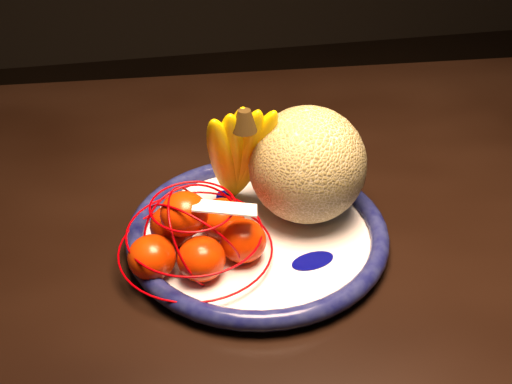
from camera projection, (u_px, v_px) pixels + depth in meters
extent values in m
cube|color=black|center=(148.00, 226.00, 0.87)|extent=(1.50, 0.96, 0.04)
cylinder|color=black|center=(459.00, 230.00, 1.44)|extent=(0.06, 0.06, 0.68)
cylinder|color=white|center=(258.00, 238.00, 0.80)|extent=(0.30, 0.30, 0.01)
torus|color=#030338|center=(258.00, 232.00, 0.80)|extent=(0.33, 0.33, 0.02)
cylinder|color=white|center=(258.00, 240.00, 0.81)|extent=(0.14, 0.14, 0.00)
ellipsoid|color=#030560|center=(313.00, 261.00, 0.76)|extent=(0.12, 0.08, 0.00)
ellipsoid|color=#030560|center=(227.00, 201.00, 0.86)|extent=(0.07, 0.11, 0.00)
ellipsoid|color=#030560|center=(182.00, 243.00, 0.79)|extent=(0.10, 0.06, 0.00)
sphere|color=olive|center=(307.00, 165.00, 0.80)|extent=(0.15, 0.15, 0.15)
ellipsoid|color=#F3B900|center=(224.00, 155.00, 0.79)|extent=(0.07, 0.11, 0.17)
ellipsoid|color=#F3B900|center=(232.00, 154.00, 0.79)|extent=(0.05, 0.10, 0.17)
ellipsoid|color=#F3B900|center=(237.00, 151.00, 0.80)|extent=(0.04, 0.09, 0.17)
ellipsoid|color=#F3B900|center=(244.00, 152.00, 0.80)|extent=(0.07, 0.10, 0.17)
ellipsoid|color=#F3B900|center=(251.00, 151.00, 0.80)|extent=(0.09, 0.10, 0.17)
cone|color=black|center=(237.00, 97.00, 0.75)|extent=(0.03, 0.03, 0.03)
ellipsoid|color=#E93506|center=(152.00, 257.00, 0.73)|extent=(0.06, 0.06, 0.05)
ellipsoid|color=#E93506|center=(201.00, 259.00, 0.72)|extent=(0.06, 0.06, 0.05)
ellipsoid|color=#E93506|center=(243.00, 241.00, 0.75)|extent=(0.06, 0.06, 0.05)
ellipsoid|color=#E93506|center=(173.00, 226.00, 0.77)|extent=(0.06, 0.06, 0.05)
ellipsoid|color=#E93506|center=(222.00, 219.00, 0.78)|extent=(0.06, 0.06, 0.05)
ellipsoid|color=#E93506|center=(184.00, 214.00, 0.73)|extent=(0.06, 0.06, 0.05)
torus|color=#A70003|center=(196.00, 248.00, 0.76)|extent=(0.19, 0.19, 0.00)
torus|color=#A70003|center=(194.00, 231.00, 0.75)|extent=(0.17, 0.17, 0.00)
torus|color=#A70003|center=(193.00, 206.00, 0.72)|extent=(0.10, 0.10, 0.00)
torus|color=#A70003|center=(195.00, 236.00, 0.75)|extent=(0.13, 0.09, 0.11)
torus|color=#A70003|center=(195.00, 236.00, 0.75)|extent=(0.08, 0.13, 0.11)
torus|color=#A70003|center=(195.00, 236.00, 0.75)|extent=(0.13, 0.12, 0.11)
cube|color=white|center=(225.00, 208.00, 0.71)|extent=(0.08, 0.04, 0.01)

